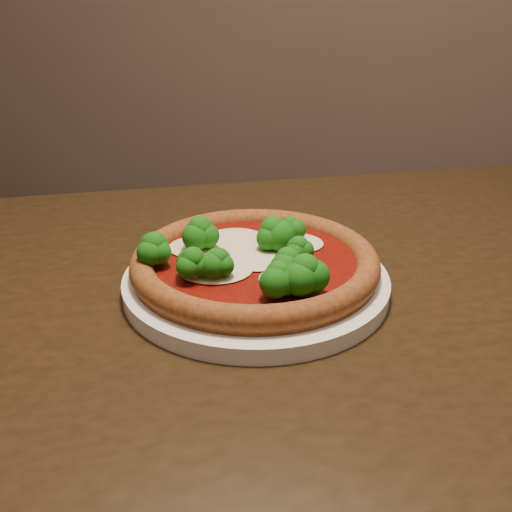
# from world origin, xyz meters

# --- Properties ---
(dining_table) EXTENTS (1.45, 1.22, 0.75)m
(dining_table) POSITION_xyz_m (-0.11, -0.18, 0.65)
(dining_table) COLOR black
(dining_table) RESTS_ON floor
(plate) EXTENTS (0.29, 0.29, 0.02)m
(plate) POSITION_xyz_m (-0.13, -0.16, 0.76)
(plate) COLOR silver
(plate) RESTS_ON dining_table
(pizza) EXTENTS (0.28, 0.28, 0.06)m
(pizza) POSITION_xyz_m (-0.13, -0.16, 0.78)
(pizza) COLOR brown
(pizza) RESTS_ON plate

